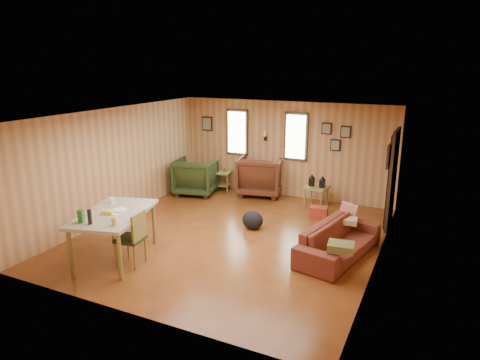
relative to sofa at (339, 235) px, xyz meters
The scene contains 11 objects.
room 2.12m from the sofa, behind, with size 5.54×6.04×2.44m.
sofa is the anchor object (origin of this frame).
recliner_brown 3.85m from the sofa, 133.77° to the left, with size 1.08×1.01×1.11m, color #502818.
recliner_green 4.70m from the sofa, 153.18° to the left, with size 0.99×0.93×1.02m, color #263518.
end_table 4.62m from the sofa, 144.35° to the left, with size 0.57×0.54×0.62m.
side_table 2.60m from the sofa, 114.43° to the left, with size 0.56×0.56×0.80m.
cooler 1.90m from the sofa, 116.02° to the left, with size 0.41×0.32×0.27m.
backpack 1.96m from the sofa, 164.75° to the left, with size 0.50×0.42×0.38m.
sofa_pillows 0.14m from the sofa, ahead, with size 0.62×1.77×0.36m.
dining_table 3.92m from the sofa, 153.27° to the right, with size 1.39×1.86×1.09m.
dining_chair 3.53m from the sofa, 149.24° to the right, with size 0.47×0.47×0.94m.
Camera 1 is at (3.52, -7.00, 3.31)m, focal length 32.00 mm.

